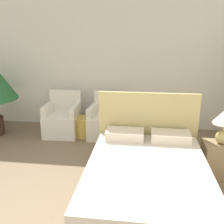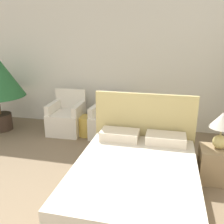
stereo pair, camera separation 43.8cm
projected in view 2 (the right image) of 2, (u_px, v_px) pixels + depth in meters
The scene contains 7 objects.
wall_back at pixel (103, 62), 5.44m from camera, with size 10.00×0.06×2.90m.
bed at pixel (135, 179), 3.18m from camera, with size 1.56×2.06×1.17m.
armchair_near_window_left at pixel (67, 119), 5.32m from camera, with size 0.69×0.72×0.89m.
armchair_near_window_right at pixel (109, 123), 5.12m from camera, with size 0.73×0.75×0.89m.
nightstand at pixel (218, 165), 3.57m from camera, with size 0.51×0.42×0.50m.
table_lamp at pixel (222, 125), 3.42m from camera, with size 0.34×0.34×0.53m.
side_table at pixel (87, 126), 5.20m from camera, with size 0.38×0.38×0.41m.
Camera 2 is at (1.44, -1.55, 2.05)m, focal length 40.00 mm.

